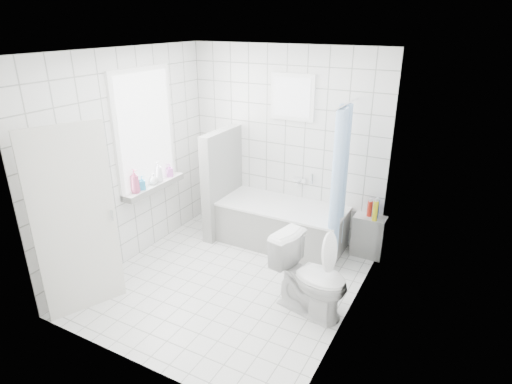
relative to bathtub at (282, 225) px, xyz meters
The scene contains 19 objects.
ground 1.17m from the bathtub, 97.72° to the right, with size 3.00×3.00×0.00m, color white.
ceiling 2.57m from the bathtub, 97.72° to the right, with size 3.00×3.00×0.00m, color white.
wall_back 1.09m from the bathtub, 112.13° to the left, with size 2.80×0.02×2.60m, color white.
wall_front 2.82m from the bathtub, 93.33° to the right, with size 2.80×0.02×2.60m, color white.
wall_left 2.17m from the bathtub, 144.07° to the right, with size 0.02×3.00×2.60m, color white.
wall_right 1.96m from the bathtub, 42.04° to the right, with size 0.02×3.00×2.60m, color white.
window_left 2.16m from the bathtub, 151.31° to the right, with size 0.01×0.90×1.40m, color white.
window_back 1.69m from the bathtub, 99.04° to the left, with size 0.50×0.01×0.50m, color white.
window_sill 1.77m from the bathtub, 150.57° to the right, with size 0.18×1.02×0.08m, color white.
door 2.66m from the bathtub, 118.97° to the right, with size 0.04×0.80×2.00m, color silver.
bathtub is the anchor object (origin of this frame).
partition_wall 1.02m from the bathtub, behind, with size 0.15×0.85×1.50m, color white.
tiled_ledge 1.15m from the bathtub, 12.85° to the left, with size 0.40×0.24×0.55m, color white.
toilet 1.47m from the bathtub, 53.32° to the right, with size 0.47×0.82×0.83m, color white.
curtain_rod 1.88m from the bathtub, ahead, with size 0.02×0.02×0.80m, color silver.
shower_curtain 1.14m from the bathtub, 11.19° to the right, with size 0.14×0.48×1.78m, color #4F94E9, non-canonical shape.
tub_faucet 0.66m from the bathtub, 73.38° to the left, with size 0.18×0.06×0.06m, color silver.
sill_bottles 1.86m from the bathtub, 147.84° to the right, with size 0.15×0.78×0.30m.
ledge_bottles 1.24m from the bathtub, 11.49° to the left, with size 0.15×0.16×0.26m.
Camera 1 is at (2.31, -3.63, 2.89)m, focal length 30.00 mm.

